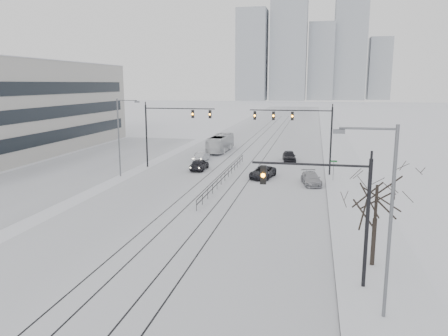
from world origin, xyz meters
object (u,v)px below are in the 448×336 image
sedan_nb_right (311,179)px  sedan_nb_far (289,156)px  sedan_sb_inner (199,164)px  sedan_nb_front (263,172)px  bare_tree (377,194)px  sedan_sb_outer (202,157)px  traffic_mast_near (336,204)px  box_truck (220,143)px

sedan_nb_right → sedan_nb_far: 14.21m
sedan_sb_inner → sedan_nb_front: size_ratio=0.90×
bare_tree → sedan_sb_outer: bare_tree is taller
traffic_mast_near → sedan_sb_outer: traffic_mast_near is taller
sedan_sb_inner → sedan_nb_front: sedan_sb_inner is taller
sedan_sb_outer → sedan_nb_right: 18.92m
bare_tree → sedan_sb_inner: bare_tree is taller
bare_tree → box_truck: bearing=113.6°
sedan_sb_outer → box_truck: (0.75, 8.95, 0.71)m
sedan_nb_front → sedan_nb_right: (5.49, -2.26, -0.01)m
sedan_nb_front → box_truck: 20.16m
bare_tree → sedan_nb_right: size_ratio=1.38×
bare_tree → sedan_nb_right: bare_tree is taller
bare_tree → sedan_nb_front: size_ratio=1.30×
traffic_mast_near → sedan_nb_front: 27.51m
sedan_nb_right → traffic_mast_near: bearing=-96.9°
sedan_nb_right → box_truck: size_ratio=0.46×
sedan_sb_outer → sedan_nb_front: sedan_nb_front is taller
bare_tree → sedan_nb_right: (-3.77, 21.09, -3.85)m
sedan_nb_front → sedan_nb_right: bearing=-11.6°
sedan_sb_inner → box_truck: (-0.56, 15.13, 0.63)m
box_truck → sedan_nb_far: bearing=151.7°
bare_tree → sedan_sb_outer: 37.77m
sedan_sb_inner → sedan_sb_outer: 6.31m
traffic_mast_near → box_truck: (-15.70, 44.45, -3.21)m
sedan_sb_inner → sedan_nb_front: bearing=160.7°
sedan_sb_outer → sedan_nb_far: (11.95, 2.46, 0.09)m
sedan_nb_front → bare_tree: bearing=-57.6°
sedan_sb_inner → sedan_sb_outer: sedan_sb_inner is taller
sedan_nb_right → box_truck: 24.91m
sedan_nb_front → sedan_nb_far: 11.83m
bare_tree → sedan_sb_outer: bearing=120.1°
bare_tree → box_truck: bare_tree is taller
traffic_mast_near → bare_tree: size_ratio=1.15×
sedan_sb_inner → sedan_sb_outer: size_ratio=1.09×
sedan_nb_far → sedan_sb_inner: bearing=-148.3°
sedan_sb_inner → sedan_nb_right: 14.74m
sedan_sb_inner → box_truck: size_ratio=0.44×
traffic_mast_near → sedan_sb_inner: (-15.14, 29.32, -3.84)m
sedan_nb_far → box_truck: 12.96m
sedan_sb_inner → sedan_nb_front: (8.30, -2.97, -0.07)m
bare_tree → sedan_sb_inner: 31.86m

